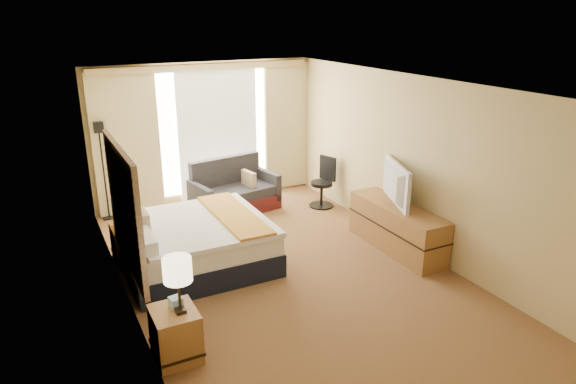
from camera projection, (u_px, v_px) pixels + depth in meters
name	position (u px, v px, depth m)	size (l,w,h in m)	color
floor	(289.00, 275.00, 7.10)	(4.20, 7.00, 0.02)	#4F1C16
ceiling	(289.00, 85.00, 6.24)	(4.20, 7.00, 0.02)	beige
wall_back	(204.00, 133.00, 9.62)	(4.20, 0.02, 2.60)	tan
wall_front	(509.00, 323.00, 3.73)	(4.20, 0.02, 2.60)	tan
wall_left	(124.00, 213.00, 5.77)	(0.02, 7.00, 2.60)	tan
wall_right	(416.00, 165.00, 7.57)	(0.02, 7.00, 2.60)	tan
headboard	(124.00, 208.00, 5.97)	(0.06, 1.85, 1.50)	black
nightstand_left	(176.00, 334.00, 5.33)	(0.45, 0.52, 0.55)	olive
nightstand_right	(129.00, 243.00, 7.43)	(0.45, 0.52, 0.55)	olive
media_dresser	(397.00, 228.00, 7.77)	(0.50, 1.80, 0.70)	olive
window	(217.00, 131.00, 9.69)	(2.30, 0.02, 2.30)	silver
curtains	(206.00, 128.00, 9.48)	(4.12, 0.19, 2.56)	beige
bed	(195.00, 243.00, 7.25)	(1.97, 1.80, 0.96)	black
loveseat	(234.00, 194.00, 9.34)	(1.63, 1.06, 0.94)	#521718
floor_lamp	(101.00, 151.00, 8.67)	(0.22, 0.22, 1.72)	black
desk_chair	(323.00, 184.00, 9.52)	(0.46, 0.46, 0.93)	black
lamp_left	(177.00, 271.00, 5.06)	(0.29, 0.29, 0.61)	black
lamp_right	(126.00, 194.00, 7.26)	(0.28, 0.28, 0.59)	black
tissue_box	(176.00, 302.00, 5.30)	(0.12, 0.12, 0.11)	#83ABCA
telephone	(126.00, 223.00, 7.33)	(0.17, 0.13, 0.07)	black
television	(390.00, 183.00, 7.68)	(1.09, 0.14, 0.63)	black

